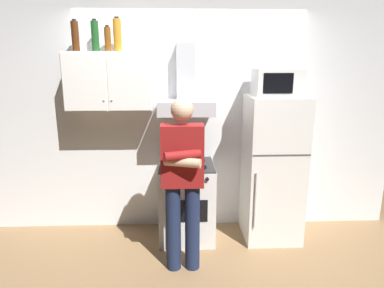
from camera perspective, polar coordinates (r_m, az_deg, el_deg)
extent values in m
plane|color=olive|center=(3.72, 0.00, -17.47)|extent=(7.00, 7.00, 0.00)
cube|color=white|center=(3.83, -0.34, 5.03)|extent=(4.80, 0.10, 2.70)
cube|color=white|center=(3.64, -13.95, 10.52)|extent=(0.90, 0.34, 0.60)
cube|color=white|center=(3.53, -18.17, 10.15)|extent=(0.43, 0.01, 0.58)
cube|color=white|center=(3.43, -10.80, 10.50)|extent=(0.43, 0.01, 0.58)
sphere|color=#B2B2B7|center=(3.48, -15.05, 7.35)|extent=(0.02, 0.02, 0.02)
sphere|color=#B2B2B7|center=(3.47, -13.75, 7.40)|extent=(0.02, 0.02, 0.02)
cube|color=silver|center=(3.75, -0.92, -9.92)|extent=(0.60, 0.60, 0.85)
cube|color=black|center=(3.60, -0.95, -3.62)|extent=(0.59, 0.59, 0.01)
cube|color=black|center=(3.46, -0.81, -11.56)|extent=(0.42, 0.01, 0.24)
cylinder|color=black|center=(3.48, -3.05, -4.04)|extent=(0.16, 0.16, 0.01)
cylinder|color=black|center=(3.49, 1.24, -3.99)|extent=(0.16, 0.16, 0.01)
cylinder|color=black|center=(3.71, -3.00, -2.91)|extent=(0.16, 0.16, 0.01)
cylinder|color=black|center=(3.71, 1.02, -2.87)|extent=(0.16, 0.16, 0.01)
cylinder|color=black|center=(3.32, -4.30, -6.17)|extent=(0.04, 0.02, 0.04)
cylinder|color=black|center=(3.32, -2.04, -6.15)|extent=(0.04, 0.02, 0.04)
cylinder|color=black|center=(3.32, 0.39, -6.13)|extent=(0.04, 0.02, 0.04)
cylinder|color=black|center=(3.33, 2.63, -6.09)|extent=(0.04, 0.02, 0.04)
cube|color=#B7BABF|center=(3.54, -1.02, 6.37)|extent=(0.60, 0.44, 0.15)
cube|color=#B7BABF|center=(3.66, -1.09, 12.48)|extent=(0.20, 0.16, 0.60)
cube|color=white|center=(3.76, 13.74, -4.17)|extent=(0.60, 0.60, 1.60)
cube|color=#4C4C4C|center=(3.41, 15.33, -1.87)|extent=(0.59, 0.01, 0.01)
cylinder|color=silver|center=(3.49, 10.92, -9.61)|extent=(0.02, 0.02, 0.60)
cube|color=silver|center=(3.61, 14.50, 10.30)|extent=(0.48, 0.36, 0.28)
cube|color=black|center=(3.42, 14.73, 10.13)|extent=(0.30, 0.01, 0.20)
cylinder|color=#192342|center=(3.21, -3.25, -14.23)|extent=(0.14, 0.14, 0.85)
cylinder|color=#192342|center=(3.21, 0.06, -14.20)|extent=(0.14, 0.14, 0.85)
cube|color=maroon|center=(2.94, -1.69, -2.00)|extent=(0.38, 0.20, 0.56)
cylinder|color=maroon|center=(2.80, -1.66, -1.98)|extent=(0.33, 0.17, 0.08)
cylinder|color=#DBAD89|center=(2.82, -1.66, -3.16)|extent=(0.33, 0.17, 0.08)
sphere|color=#DBAD89|center=(2.86, -1.74, 5.93)|extent=(0.20, 0.20, 0.20)
cylinder|color=brown|center=(3.67, -14.37, 17.12)|extent=(0.07, 0.07, 0.24)
cylinder|color=black|center=(3.68, -14.50, 19.16)|extent=(0.04, 0.04, 0.02)
cylinder|color=#47230F|center=(3.71, -19.55, 17.12)|extent=(0.08, 0.08, 0.29)
cylinder|color=black|center=(3.72, -19.76, 19.53)|extent=(0.04, 0.04, 0.02)
cylinder|color=#19471E|center=(3.70, -16.42, 17.43)|extent=(0.08, 0.08, 0.30)
cylinder|color=black|center=(3.72, -16.60, 19.92)|extent=(0.04, 0.04, 0.02)
cylinder|color=#B7721E|center=(3.60, -12.78, 17.87)|extent=(0.08, 0.08, 0.32)
cylinder|color=black|center=(3.62, -12.93, 20.55)|extent=(0.05, 0.05, 0.02)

